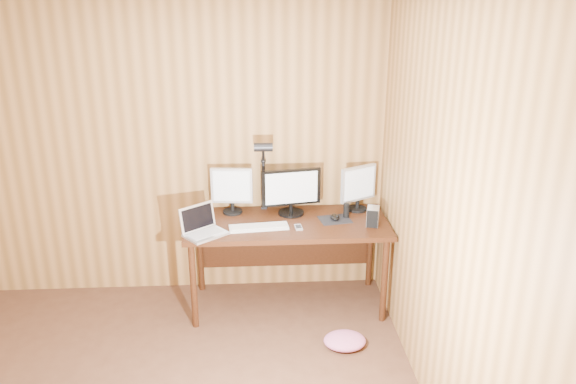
{
  "coord_description": "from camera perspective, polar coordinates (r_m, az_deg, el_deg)",
  "views": [
    {
      "loc": [
        0.69,
        -2.49,
        2.49
      ],
      "look_at": [
        0.93,
        1.58,
        1.02
      ],
      "focal_mm": 35.0,
      "sensor_mm": 36.0,
      "label": 1
    }
  ],
  "objects": [
    {
      "name": "desk",
      "position": [
        4.59,
        -0.09,
        -4.08
      ],
      "size": [
        1.6,
        0.7,
        0.75
      ],
      "color": "#36190B",
      "rests_on": "floor"
    },
    {
      "name": "mouse",
      "position": [
        4.52,
        4.79,
        -2.55
      ],
      "size": [
        0.08,
        0.12,
        0.04
      ],
      "primitive_type": "ellipsoid",
      "rotation": [
        0.0,
        0.0,
        0.1
      ],
      "color": "black",
      "rests_on": "mousepad"
    },
    {
      "name": "monitor_center",
      "position": [
        4.56,
        0.32,
        0.06
      ],
      "size": [
        0.49,
        0.21,
        0.38
      ],
      "rotation": [
        0.0,
        0.0,
        0.17
      ],
      "color": "black",
      "rests_on": "desk"
    },
    {
      "name": "phone",
      "position": [
        4.36,
        1.07,
        -3.6
      ],
      "size": [
        0.06,
        0.11,
        0.01
      ],
      "rotation": [
        0.0,
        0.0,
        0.08
      ],
      "color": "silver",
      "rests_on": "desk"
    },
    {
      "name": "laptop",
      "position": [
        4.29,
        -8.71,
        -3.56
      ],
      "size": [
        0.38,
        0.37,
        0.22
      ],
      "rotation": [
        0.0,
        0.0,
        0.68
      ],
      "color": "silver",
      "rests_on": "desk"
    },
    {
      "name": "monitor_right",
      "position": [
        4.68,
        7.15,
        0.5
      ],
      "size": [
        0.31,
        0.19,
        0.38
      ],
      "rotation": [
        0.0,
        0.0,
        0.5
      ],
      "color": "black",
      "rests_on": "desk"
    },
    {
      "name": "room_shell",
      "position": [
        2.87,
        -17.1,
        -6.75
      ],
      "size": [
        4.0,
        4.0,
        4.0
      ],
      "color": "#53311F",
      "rests_on": "ground"
    },
    {
      "name": "hard_drive",
      "position": [
        4.44,
        8.61,
        -2.46
      ],
      "size": [
        0.12,
        0.15,
        0.15
      ],
      "rotation": [
        0.0,
        0.0,
        -0.27
      ],
      "color": "silver",
      "rests_on": "desk"
    },
    {
      "name": "speaker",
      "position": [
        4.56,
        5.95,
        -1.9
      ],
      "size": [
        0.05,
        0.05,
        0.12
      ],
      "primitive_type": "cylinder",
      "color": "black",
      "rests_on": "desk"
    },
    {
      "name": "desk_lamp",
      "position": [
        4.55,
        -2.51,
        2.69
      ],
      "size": [
        0.15,
        0.21,
        0.65
      ],
      "rotation": [
        0.0,
        0.0,
        -0.15
      ],
      "color": "black",
      "rests_on": "desk"
    },
    {
      "name": "keyboard",
      "position": [
        4.36,
        -2.99,
        -3.58
      ],
      "size": [
        0.47,
        0.19,
        0.02
      ],
      "rotation": [
        0.0,
        0.0,
        0.11
      ],
      "color": "silver",
      "rests_on": "desk"
    },
    {
      "name": "mousepad",
      "position": [
        4.53,
        4.78,
        -2.8
      ],
      "size": [
        0.28,
        0.24,
        0.0
      ],
      "primitive_type": "cube",
      "rotation": [
        0.0,
        0.0,
        0.18
      ],
      "color": "black",
      "rests_on": "desk"
    },
    {
      "name": "monitor_left",
      "position": [
        4.6,
        -5.73,
        0.26
      ],
      "size": [
        0.34,
        0.16,
        0.39
      ],
      "rotation": [
        0.0,
        0.0,
        -0.09
      ],
      "color": "black",
      "rests_on": "desk"
    },
    {
      "name": "fabric_pile",
      "position": [
        4.31,
        5.78,
        -14.8
      ],
      "size": [
        0.35,
        0.31,
        0.1
      ],
      "primitive_type": null,
      "rotation": [
        0.0,
        0.0,
        0.17
      ],
      "color": "#CF6492",
      "rests_on": "floor"
    }
  ]
}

